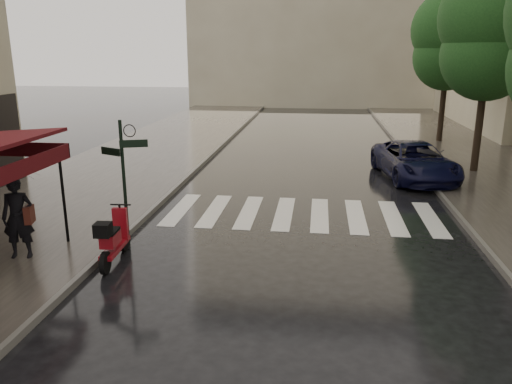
# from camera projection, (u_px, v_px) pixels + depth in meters

# --- Properties ---
(ground) EXTENTS (120.00, 120.00, 0.00)m
(ground) POSITION_uv_depth(u_px,v_px,m) (131.00, 307.00, 9.37)
(ground) COLOR black
(ground) RESTS_ON ground
(sidewalk_near) EXTENTS (6.00, 60.00, 0.12)m
(sidewalk_near) POSITION_uv_depth(u_px,v_px,m) (132.00, 162.00, 21.36)
(sidewalk_near) COLOR #38332D
(sidewalk_near) RESTS_ON ground
(sidewalk_far) EXTENTS (5.50, 60.00, 0.12)m
(sidewalk_far) POSITION_uv_depth(u_px,v_px,m) (493.00, 173.00, 19.57)
(sidewalk_far) COLOR #38332D
(sidewalk_far) RESTS_ON ground
(curb_near) EXTENTS (0.12, 60.00, 0.16)m
(curb_near) POSITION_uv_depth(u_px,v_px,m) (202.00, 164.00, 20.99)
(curb_near) COLOR #595651
(curb_near) RESTS_ON ground
(curb_far) EXTENTS (0.12, 60.00, 0.16)m
(curb_far) POSITION_uv_depth(u_px,v_px,m) (420.00, 170.00, 19.91)
(curb_far) COLOR #595651
(curb_far) RESTS_ON ground
(crosswalk) EXTENTS (7.85, 3.20, 0.01)m
(crosswalk) POSITION_uv_depth(u_px,v_px,m) (302.00, 214.00, 14.74)
(crosswalk) COLOR silver
(crosswalk) RESTS_ON ground
(signpost) EXTENTS (1.17, 0.29, 3.10)m
(signpost) POSITION_uv_depth(u_px,v_px,m) (124.00, 173.00, 11.89)
(signpost) COLOR black
(signpost) RESTS_ON ground
(tree_mid) EXTENTS (3.80, 3.80, 8.34)m
(tree_mid) POSITION_uv_depth(u_px,v_px,m) (491.00, 24.00, 18.17)
(tree_mid) COLOR black
(tree_mid) RESTS_ON sidewalk_far
(tree_far) EXTENTS (3.80, 3.80, 8.16)m
(tree_far) POSITION_uv_depth(u_px,v_px,m) (449.00, 35.00, 24.87)
(tree_far) COLOR black
(tree_far) RESTS_ON sidewalk_far
(pedestrian_with_umbrella) EXTENTS (1.35, 1.36, 2.56)m
(pedestrian_with_umbrella) POSITION_uv_depth(u_px,v_px,m) (14.00, 184.00, 10.91)
(pedestrian_with_umbrella) COLOR black
(pedestrian_with_umbrella) RESTS_ON sidewalk_near
(scooter) EXTENTS (0.51, 1.82, 1.19)m
(scooter) POSITION_uv_depth(u_px,v_px,m) (113.00, 240.00, 11.18)
(scooter) COLOR black
(scooter) RESTS_ON ground
(parked_car) EXTENTS (3.00, 5.19, 1.36)m
(parked_car) POSITION_uv_depth(u_px,v_px,m) (415.00, 161.00, 18.72)
(parked_car) COLOR black
(parked_car) RESTS_ON ground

